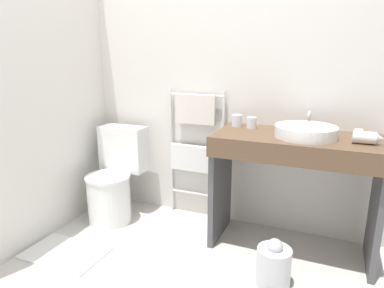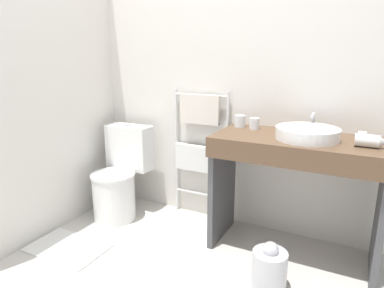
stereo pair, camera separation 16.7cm
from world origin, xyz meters
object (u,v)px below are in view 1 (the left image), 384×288
object	(u,v)px
hair_dryer	(365,137)
cup_near_edge	(252,123)
trash_bin	(274,265)
sink_basin	(306,131)
toilet	(114,180)
towel_radiator	(195,140)
cup_near_wall	(237,120)

from	to	relation	value
hair_dryer	cup_near_edge	bearing A→B (deg)	167.45
trash_bin	cup_near_edge	bearing A→B (deg)	117.77
sink_basin	cup_near_edge	world-z (taller)	cup_near_edge
toilet	towel_radiator	bearing A→B (deg)	24.68
sink_basin	trash_bin	bearing A→B (deg)	-101.27
cup_near_edge	hair_dryer	xyz separation A→B (m)	(0.74, -0.17, -0.00)
cup_near_edge	hair_dryer	world-z (taller)	cup_near_edge
cup_near_wall	trash_bin	bearing A→B (deg)	-55.00
sink_basin	cup_near_edge	bearing A→B (deg)	159.64
hair_dryer	sink_basin	bearing A→B (deg)	176.75
cup_near_wall	hair_dryer	bearing A→B (deg)	-12.36
hair_dryer	toilet	bearing A→B (deg)	-179.04
towel_radiator	trash_bin	distance (m)	1.17
toilet	sink_basin	world-z (taller)	sink_basin
towel_radiator	toilet	bearing A→B (deg)	-155.32
toilet	hair_dryer	world-z (taller)	hair_dryer
cup_near_wall	hair_dryer	xyz separation A→B (m)	(0.86, -0.19, -0.01)
towel_radiator	trash_bin	size ratio (longest dim) A/B	3.54
toilet	trash_bin	distance (m)	1.48
towel_radiator	sink_basin	world-z (taller)	towel_radiator
toilet	trash_bin	xyz separation A→B (m)	(1.41, -0.38, -0.20)
toilet	sink_basin	bearing A→B (deg)	1.95
towel_radiator	cup_near_wall	distance (m)	0.42
toilet	hair_dryer	xyz separation A→B (m)	(1.85, 0.03, 0.54)
hair_dryer	trash_bin	bearing A→B (deg)	-136.52
sink_basin	cup_near_wall	world-z (taller)	cup_near_wall
sink_basin	hair_dryer	distance (m)	0.35
sink_basin	hair_dryer	size ratio (longest dim) A/B	2.27
cup_near_wall	sink_basin	bearing A→B (deg)	-18.31
sink_basin	cup_near_wall	bearing A→B (deg)	161.69
cup_near_wall	trash_bin	distance (m)	1.05
cup_near_wall	cup_near_edge	bearing A→B (deg)	-11.12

